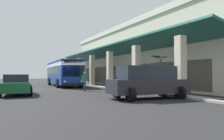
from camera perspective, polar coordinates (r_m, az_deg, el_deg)
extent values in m
plane|color=#262628|center=(25.85, 4.50, -4.51)|extent=(120.00, 120.00, 0.00)
cube|color=#9E998E|center=(24.72, -3.83, -4.52)|extent=(36.65, 0.50, 0.12)
cube|color=beige|center=(29.98, 13.47, 2.87)|extent=(30.54, 13.03, 7.21)
cube|color=beige|center=(30.51, 13.43, 10.20)|extent=(30.84, 13.33, 0.60)
cube|color=beige|center=(36.78, -11.37, -0.44)|extent=(0.55, 0.55, 3.97)
cube|color=beige|center=(31.92, -8.86, -0.32)|extent=(0.55, 0.55, 3.97)
cube|color=beige|center=(27.14, -5.46, -0.16)|extent=(0.55, 0.55, 3.97)
cube|color=beige|center=(22.49, -0.64, 0.06)|extent=(0.55, 0.55, 3.97)
cube|color=beige|center=(18.09, 6.62, 0.40)|extent=(0.55, 0.55, 3.97)
cube|color=beige|center=(14.15, 18.19, 0.92)|extent=(0.55, 0.55, 3.97)
cube|color=#19594C|center=(25.52, -0.54, 5.16)|extent=(30.54, 3.16, 0.82)
cube|color=#19232D|center=(26.13, 2.67, -1.40)|extent=(25.66, 0.08, 2.40)
cube|color=navy|center=(27.45, -13.18, -0.69)|extent=(11.12, 3.14, 2.75)
cube|color=white|center=(27.47, -13.17, 1.24)|extent=(11.14, 3.16, 0.36)
cube|color=#19232D|center=(27.75, -13.30, -0.23)|extent=(9.37, 3.08, 0.90)
cube|color=#19232D|center=(22.11, -10.47, -0.24)|extent=(0.18, 2.24, 1.20)
cube|color=black|center=(22.13, -10.46, 2.27)|extent=(0.16, 1.94, 0.28)
cube|color=black|center=(22.00, -10.41, -3.88)|extent=(0.33, 2.46, 0.24)
cube|color=silver|center=(22.29, -8.22, -3.08)|extent=(0.07, 0.24, 0.16)
cube|color=silver|center=(21.87, -12.73, -3.10)|extent=(0.07, 0.24, 0.16)
cube|color=silver|center=(28.97, -13.74, 2.24)|extent=(2.49, 1.91, 0.24)
cylinder|color=black|center=(24.22, -8.58, -3.53)|extent=(1.00, 0.30, 1.00)
cylinder|color=black|center=(23.67, -14.55, -3.56)|extent=(1.00, 0.30, 1.00)
cylinder|color=black|center=(30.74, -11.96, -3.04)|extent=(1.00, 0.30, 1.00)
cylinder|color=black|center=(30.30, -16.68, -3.04)|extent=(1.00, 0.30, 1.00)
cube|color=#195933|center=(16.55, -24.55, -4.13)|extent=(4.55, 2.22, 0.66)
cube|color=#19232D|center=(16.73, -24.50, -2.04)|extent=(2.61, 1.82, 0.54)
cylinder|color=black|center=(15.06, -21.41, -5.52)|extent=(0.64, 0.22, 0.64)
cylinder|color=black|center=(15.15, -28.26, -5.43)|extent=(0.64, 0.22, 0.64)
cylinder|color=black|center=(18.04, -21.46, -4.80)|extent=(0.64, 0.22, 0.64)
cylinder|color=black|center=(18.12, -27.18, -4.74)|extent=(0.64, 0.22, 0.64)
cube|color=#232328|center=(12.93, 9.73, -4.39)|extent=(2.46, 4.98, 0.84)
cube|color=#19232D|center=(12.86, 9.33, -0.76)|extent=(2.06, 3.43, 0.80)
cylinder|color=black|center=(14.65, 13.28, -5.46)|extent=(0.76, 0.26, 0.76)
cylinder|color=black|center=(13.09, 18.13, -5.93)|extent=(0.76, 0.26, 0.76)
cylinder|color=black|center=(13.10, 1.34, -5.99)|extent=(0.76, 0.26, 0.76)
cylinder|color=black|center=(11.33, 5.13, -6.73)|extent=(0.76, 0.26, 0.76)
cylinder|color=#38383D|center=(18.61, -7.45, -4.44)|extent=(0.16, 0.16, 0.85)
cylinder|color=#38383D|center=(19.00, -7.39, -4.38)|extent=(0.16, 0.16, 0.85)
cube|color=#26664C|center=(18.78, -7.41, -2.13)|extent=(0.52, 0.49, 0.64)
sphere|color=tan|center=(18.78, -7.41, -0.80)|extent=(0.23, 0.23, 0.23)
cylinder|color=#26664C|center=(18.59, -6.69, -2.04)|extent=(0.09, 0.09, 0.58)
cylinder|color=#26664C|center=(18.97, -8.13, -2.02)|extent=(0.09, 0.09, 0.58)
cube|color=brown|center=(17.26, 13.14, -5.13)|extent=(0.84, 0.84, 0.57)
cylinder|color=#332319|center=(17.25, 13.14, -4.15)|extent=(0.72, 0.72, 0.02)
cylinder|color=brown|center=(17.22, 13.12, -0.57)|extent=(0.16, 0.16, 2.17)
ellipsoid|color=#195123|center=(16.82, 14.04, 3.48)|extent=(1.10, 0.39, 0.14)
ellipsoid|color=#195123|center=(17.59, 13.82, 3.37)|extent=(0.39, 0.78, 0.14)
ellipsoid|color=#195123|center=(17.63, 12.37, 3.43)|extent=(0.84, 0.31, 0.19)
ellipsoid|color=#195123|center=(17.13, 11.84, 3.67)|extent=(0.44, 0.85, 0.18)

